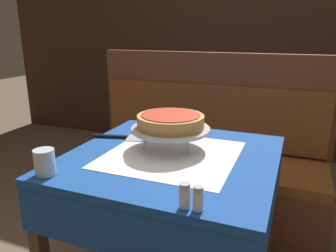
{
  "coord_description": "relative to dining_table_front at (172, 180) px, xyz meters",
  "views": [
    {
      "loc": [
        0.46,
        -1.19,
        1.27
      ],
      "look_at": [
        -0.04,
        0.04,
        0.88
      ],
      "focal_mm": 35.0,
      "sensor_mm": 36.0,
      "label": 1
    }
  ],
  "objects": [
    {
      "name": "pepper_shaker",
      "position": [
        0.23,
        -0.39,
        0.16
      ],
      "size": [
        0.03,
        0.03,
        0.08
      ],
      "color": "silver",
      "rests_on": "dining_table_front"
    },
    {
      "name": "salt_shaker",
      "position": [
        0.19,
        -0.39,
        0.16
      ],
      "size": [
        0.03,
        0.03,
        0.08
      ],
      "color": "silver",
      "rests_on": "dining_table_front"
    },
    {
      "name": "water_glass_near",
      "position": [
        -0.35,
        -0.35,
        0.17
      ],
      "size": [
        0.07,
        0.07,
        0.09
      ],
      "color": "silver",
      "rests_on": "dining_table_front"
    },
    {
      "name": "back_wall_panel",
      "position": [
        0.0,
        2.24,
        0.55
      ],
      "size": [
        6.0,
        0.04,
        2.4
      ],
      "primitive_type": "cube",
      "color": "#3D2319",
      "rests_on": "ground_plane"
    },
    {
      "name": "pizza_server",
      "position": [
        -0.29,
        0.11,
        0.12
      ],
      "size": [
        0.29,
        0.12,
        0.01
      ],
      "color": "#BCBCC1",
      "rests_on": "dining_table_front"
    },
    {
      "name": "pizza_pan_stand",
      "position": [
        -0.04,
        0.07,
        0.2
      ],
      "size": [
        0.34,
        0.34,
        0.09
      ],
      "color": "#ADADB2",
      "rests_on": "dining_table_front"
    },
    {
      "name": "booth_bench",
      "position": [
        -0.1,
        0.78,
        -0.33
      ],
      "size": [
        1.6,
        0.53,
        1.13
      ],
      "color": "brown",
      "rests_on": "ground_plane"
    },
    {
      "name": "condiment_caddy",
      "position": [
        -0.25,
        1.69,
        0.15
      ],
      "size": [
        0.11,
        0.11,
        0.16
      ],
      "color": "black",
      "rests_on": "dining_table_rear"
    },
    {
      "name": "deep_dish_pizza",
      "position": [
        -0.04,
        0.07,
        0.24
      ],
      "size": [
        0.29,
        0.29,
        0.06
      ],
      "color": "#C68E47",
      "rests_on": "pizza_pan_stand"
    },
    {
      "name": "dining_table_rear",
      "position": [
        -0.25,
        1.71,
        0.0
      ],
      "size": [
        0.71,
        0.71,
        0.76
      ],
      "color": "beige",
      "rests_on": "ground_plane"
    },
    {
      "name": "dining_table_front",
      "position": [
        0.0,
        0.0,
        0.0
      ],
      "size": [
        0.85,
        0.85,
        0.77
      ],
      "color": "#194799",
      "rests_on": "ground_plane"
    }
  ]
}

